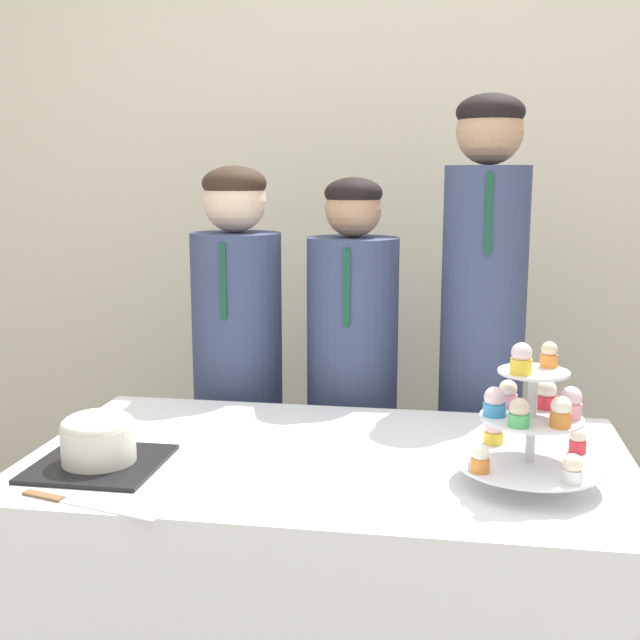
# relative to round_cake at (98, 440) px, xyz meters

# --- Properties ---
(wall_back) EXTENTS (9.00, 0.06, 2.70)m
(wall_back) POSITION_rel_round_cake_xyz_m (0.50, 1.55, 0.54)
(wall_back) COLOR beige
(wall_back) RESTS_ON ground_plane
(table) EXTENTS (1.38, 0.79, 0.75)m
(table) POSITION_rel_round_cake_xyz_m (0.50, 0.15, -0.43)
(table) COLOR white
(table) RESTS_ON ground_plane
(round_cake) EXTENTS (0.28, 0.28, 0.13)m
(round_cake) POSITION_rel_round_cake_xyz_m (0.00, 0.00, 0.00)
(round_cake) COLOR black
(round_cake) RESTS_ON table
(cake_knife) EXTENTS (0.31, 0.10, 0.01)m
(cake_knife) POSITION_rel_round_cake_xyz_m (0.02, -0.20, -0.06)
(cake_knife) COLOR silver
(cake_knife) RESTS_ON table
(cupcake_stand) EXTENTS (0.31, 0.31, 0.31)m
(cupcake_stand) POSITION_rel_round_cake_xyz_m (0.93, 0.04, 0.08)
(cupcake_stand) COLOR silver
(cupcake_stand) RESTS_ON table
(student_0) EXTENTS (0.28, 0.28, 1.42)m
(student_0) POSITION_rel_round_cake_xyz_m (0.11, 0.75, -0.13)
(student_0) COLOR #384266
(student_0) RESTS_ON ground_plane
(student_1) EXTENTS (0.27, 0.28, 1.38)m
(student_1) POSITION_rel_round_cake_xyz_m (0.47, 0.75, -0.15)
(student_1) COLOR #384266
(student_1) RESTS_ON ground_plane
(student_2) EXTENTS (0.24, 0.25, 1.61)m
(student_2) POSITION_rel_round_cake_xyz_m (0.86, 0.75, -0.01)
(student_2) COLOR #384266
(student_2) RESTS_ON ground_plane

